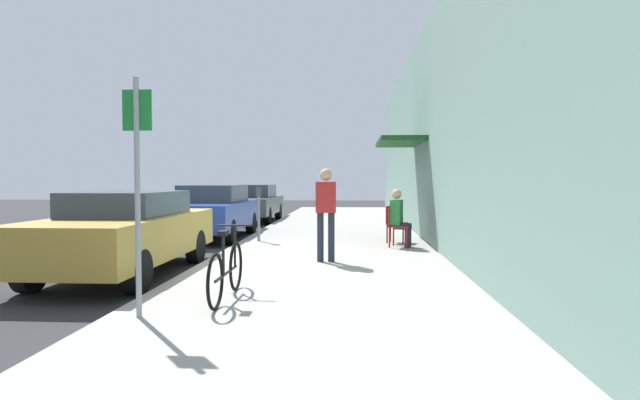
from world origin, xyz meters
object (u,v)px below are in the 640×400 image
object	(u,v)px
parked_car_1	(213,211)
parked_car_2	(253,202)
cafe_chair_1	(393,221)
parking_meter	(259,210)
street_sign	(137,178)
seated_patron_0	(399,216)
parked_car_0	(125,231)
bicycle_0	(226,271)
cafe_chair_0	(396,224)
pedestrian_standing	(326,207)

from	to	relation	value
parked_car_1	parked_car_2	size ratio (longest dim) A/B	1.00
cafe_chair_1	parking_meter	bearing A→B (deg)	178.50
parked_car_1	street_sign	size ratio (longest dim) A/B	1.69
seated_patron_0	parked_car_0	bearing A→B (deg)	-148.16
bicycle_0	cafe_chair_0	world-z (taller)	bicycle_0
cafe_chair_0	cafe_chair_1	distance (m)	0.84
cafe_chair_0	bicycle_0	bearing A→B (deg)	-116.30
seated_patron_0	cafe_chair_1	size ratio (longest dim) A/B	1.48
cafe_chair_1	bicycle_0	bearing A→B (deg)	-113.04
seated_patron_0	cafe_chair_1	xyz separation A→B (m)	(-0.06, 0.86, -0.19)
cafe_chair_0	seated_patron_0	bearing A→B (deg)	-17.75
parking_meter	street_sign	xyz separation A→B (m)	(-0.05, -6.95, 0.75)
parked_car_2	pedestrian_standing	distance (m)	10.87
parking_meter	cafe_chair_1	xyz separation A→B (m)	(3.26, -0.09, -0.26)
parked_car_1	pedestrian_standing	size ratio (longest dim) A/B	2.59
street_sign	parked_car_0	bearing A→B (deg)	116.65
seated_patron_0	pedestrian_standing	bearing A→B (deg)	-125.46
parked_car_1	cafe_chair_1	xyz separation A→B (m)	(4.81, -1.61, -0.14)
bicycle_0	seated_patron_0	bearing A→B (deg)	63.10
parked_car_0	street_sign	distance (m)	3.46
street_sign	pedestrian_standing	distance (m)	4.33
parked_car_2	pedestrian_standing	size ratio (longest dim) A/B	2.59
parked_car_1	pedestrian_standing	world-z (taller)	pedestrian_standing
parked_car_2	parking_meter	bearing A→B (deg)	-77.95
parked_car_0	parking_meter	size ratio (longest dim) A/B	3.33
parking_meter	bicycle_0	bearing A→B (deg)	-83.39
bicycle_0	seated_patron_0	xyz separation A→B (m)	(2.61, 5.15, 0.34)
parked_car_2	parking_meter	size ratio (longest dim) A/B	3.33
bicycle_0	street_sign	bearing A→B (deg)	-131.14
street_sign	seated_patron_0	distance (m)	6.94
parked_car_2	cafe_chair_0	bearing A→B (deg)	-59.56
bicycle_0	seated_patron_0	size ratio (longest dim) A/B	1.33
parked_car_2	cafe_chair_1	world-z (taller)	parked_car_2
street_sign	pedestrian_standing	size ratio (longest dim) A/B	1.53
parked_car_2	bicycle_0	bearing A→B (deg)	-80.41
bicycle_0	cafe_chair_0	bearing A→B (deg)	63.70
street_sign	cafe_chair_0	distance (m)	6.95
cafe_chair_0	parked_car_0	bearing A→B (deg)	-147.69
bicycle_0	cafe_chair_1	xyz separation A→B (m)	(2.55, 6.00, 0.14)
parked_car_1	parking_meter	bearing A→B (deg)	-44.54
parked_car_0	parked_car_2	xyz separation A→B (m)	(0.00, 11.22, -0.01)
street_sign	bicycle_0	xyz separation A→B (m)	(0.76, 0.86, -1.16)
bicycle_0	cafe_chair_0	size ratio (longest dim) A/B	1.97
parked_car_2	seated_patron_0	bearing A→B (deg)	-59.32
pedestrian_standing	cafe_chair_0	bearing A→B (deg)	55.81
parking_meter	cafe_chair_1	distance (m)	3.27
parked_car_1	cafe_chair_0	distance (m)	5.40
parked_car_0	parked_car_2	world-z (taller)	parked_car_2
parked_car_1	seated_patron_0	distance (m)	5.46
parked_car_1	cafe_chair_1	world-z (taller)	parked_car_1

